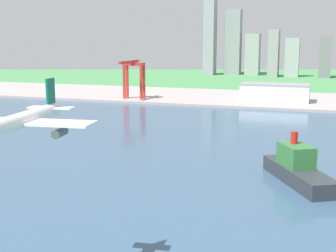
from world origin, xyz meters
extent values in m
plane|color=#498C50|center=(0.00, 300.00, 0.00)|extent=(2400.00, 2400.00, 0.00)
cube|color=#385675|center=(0.00, 240.00, 0.07)|extent=(840.00, 360.00, 0.15)
cube|color=#A59B98|center=(0.00, 490.00, 1.25)|extent=(840.00, 140.00, 2.50)
cylinder|color=white|center=(-19.35, 78.79, 45.67)|extent=(7.60, 34.74, 3.54)
cube|color=white|center=(-19.56, 80.50, 45.14)|extent=(32.97, 11.37, 0.50)
cube|color=#0C5947|center=(-21.19, 94.23, 49.56)|extent=(0.99, 4.18, 8.49)
cube|color=white|center=(-21.19, 94.23, 46.38)|extent=(11.99, 5.15, 0.36)
cylinder|color=#4C4F54|center=(-10.45, 80.54, 43.20)|extent=(2.50, 5.04, 1.94)
cube|color=#2D3338|center=(34.81, 202.83, 3.55)|extent=(36.23, 50.36, 6.80)
cube|color=#337238|center=(33.00, 206.05, 11.86)|extent=(18.56, 21.24, 9.82)
cylinder|color=red|center=(31.76, 208.25, 19.49)|extent=(3.17, 3.17, 5.44)
cube|color=#B72D23|center=(-154.20, 437.81, 19.59)|extent=(2.20, 2.20, 34.19)
cube|color=#B72D23|center=(-135.42, 437.81, 19.59)|extent=(2.20, 2.20, 34.19)
cube|color=#B72D23|center=(-154.20, 445.81, 19.59)|extent=(2.20, 2.20, 34.19)
cube|color=#B72D23|center=(-135.42, 445.81, 19.59)|extent=(2.20, 2.20, 34.19)
cube|color=#B72D23|center=(-144.81, 441.81, 38.09)|extent=(21.18, 10.00, 2.80)
cube|color=#B72D23|center=(-144.81, 430.03, 40.89)|extent=(2.60, 47.14, 2.60)
cube|color=silver|center=(-4.36, 469.84, 10.53)|extent=(66.27, 29.78, 16.06)
cube|color=gray|center=(-4.36, 469.84, 19.16)|extent=(67.60, 30.37, 1.20)
cube|color=#94929C|center=(-159.03, 827.32, 71.46)|extent=(18.83, 26.57, 142.92)
cube|color=gray|center=(-121.09, 848.23, 57.80)|extent=(27.73, 23.04, 115.61)
cube|color=#999F9A|center=(-84.83, 846.43, 36.39)|extent=(24.41, 24.00, 72.77)
cube|color=gray|center=(-44.93, 817.10, 39.74)|extent=(17.03, 27.75, 79.48)
cube|color=#A0A6A6|center=(-14.68, 823.02, 32.62)|extent=(23.08, 18.29, 65.24)
cube|color=slate|center=(38.82, 822.46, 33.88)|extent=(19.17, 27.52, 67.77)
camera|label=1|loc=(44.50, -7.72, 63.44)|focal=50.39mm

